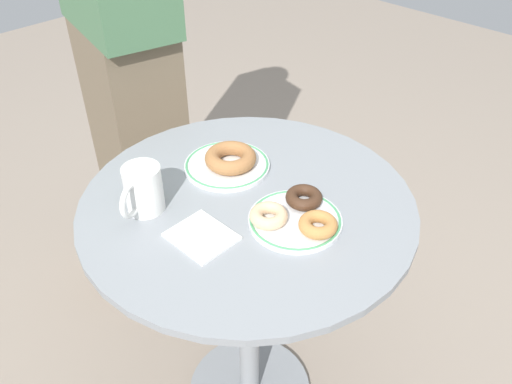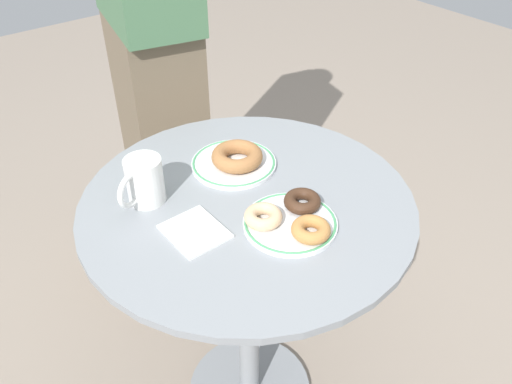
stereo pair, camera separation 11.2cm
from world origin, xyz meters
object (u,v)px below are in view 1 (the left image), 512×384
at_px(donut_glazed, 269,216).
at_px(plate_left, 227,165).
at_px(donut_chocolate, 304,197).
at_px(paper_napkin, 202,236).
at_px(cafe_table, 248,271).
at_px(donut_cinnamon, 231,158).
at_px(plate_right, 295,220).
at_px(coffee_mug, 142,190).
at_px(person_figure, 126,62).
at_px(donut_old_fashioned, 318,225).

bearing_deg(donut_glazed, plate_left, 159.10).
height_order(donut_chocolate, paper_napkin, donut_chocolate).
distance_m(donut_chocolate, paper_napkin, 0.23).
xyz_separation_m(cafe_table, plate_left, (-0.12, 0.05, 0.23)).
bearing_deg(plate_left, donut_cinnamon, 24.39).
height_order(plate_left, donut_chocolate, donut_chocolate).
height_order(cafe_table, donut_chocolate, donut_chocolate).
xyz_separation_m(plate_right, donut_cinnamon, (-0.24, 0.04, 0.02)).
xyz_separation_m(donut_chocolate, coffee_mug, (-0.23, -0.24, 0.03)).
height_order(plate_left, person_figure, person_figure).
distance_m(plate_left, plate_right, 0.25).
height_order(plate_right, donut_chocolate, donut_chocolate).
distance_m(donut_glazed, person_figure, 0.77).
distance_m(plate_right, donut_chocolate, 0.06).
relative_size(donut_glazed, coffee_mug, 0.65).
relative_size(paper_napkin, person_figure, 0.07).
relative_size(donut_old_fashioned, paper_napkin, 0.64).
bearing_deg(person_figure, plate_right, -9.40).
relative_size(cafe_table, donut_chocolate, 9.55).
distance_m(donut_chocolate, coffee_mug, 0.34).
distance_m(plate_right, donut_glazed, 0.06).
xyz_separation_m(donut_cinnamon, donut_chocolate, (0.22, 0.01, -0.00)).
distance_m(plate_right, donut_old_fashioned, 0.06).
relative_size(donut_cinnamon, donut_glazed, 1.53).
xyz_separation_m(plate_right, coffee_mug, (-0.25, -0.19, 0.05)).
distance_m(cafe_table, person_figure, 0.74).
relative_size(donut_chocolate, coffee_mug, 0.65).
bearing_deg(donut_cinnamon, coffee_mug, -94.06).
height_order(cafe_table, paper_napkin, paper_napkin).
bearing_deg(paper_napkin, person_figure, 156.57).
height_order(donut_glazed, person_figure, person_figure).
xyz_separation_m(donut_glazed, paper_napkin, (-0.07, -0.12, -0.02)).
relative_size(plate_right, person_figure, 0.12).
relative_size(donut_old_fashioned, coffee_mug, 0.65).
relative_size(donut_old_fashioned, donut_chocolate, 1.00).
bearing_deg(donut_chocolate, cafe_table, -146.08).
height_order(cafe_table, plate_right, plate_right).
bearing_deg(donut_glazed, person_figure, 166.93).
height_order(donut_old_fashioned, paper_napkin, donut_old_fashioned).
bearing_deg(plate_right, paper_napkin, -121.59).
xyz_separation_m(donut_cinnamon, paper_napkin, (0.14, -0.21, -0.03)).
distance_m(plate_left, donut_glazed, 0.23).
bearing_deg(person_figure, cafe_table, -12.53).
xyz_separation_m(plate_right, donut_chocolate, (-0.02, 0.05, 0.02)).
relative_size(donut_old_fashioned, donut_glazed, 1.00).
distance_m(cafe_table, donut_glazed, 0.26).
bearing_deg(donut_glazed, cafe_table, 163.03).
height_order(donut_cinnamon, coffee_mug, coffee_mug).
xyz_separation_m(donut_chocolate, paper_napkin, (-0.08, -0.22, -0.02)).
bearing_deg(cafe_table, person_figure, 167.47).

